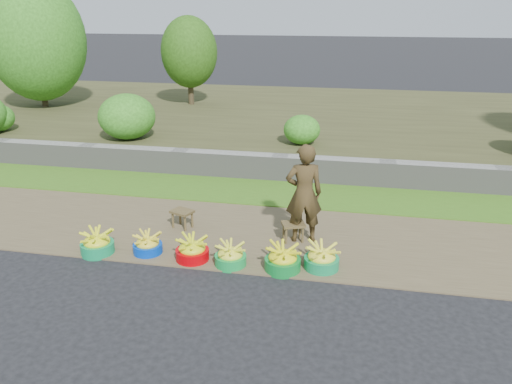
% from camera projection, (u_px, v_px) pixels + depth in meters
% --- Properties ---
extents(ground_plane, '(120.00, 120.00, 0.00)m').
position_uv_depth(ground_plane, '(236.00, 274.00, 6.99)').
color(ground_plane, black).
rests_on(ground_plane, ground).
extents(dirt_shoulder, '(80.00, 2.50, 0.02)m').
position_uv_depth(dirt_shoulder, '(254.00, 235.00, 8.14)').
color(dirt_shoulder, brown).
rests_on(dirt_shoulder, ground).
extents(grass_verge, '(80.00, 1.50, 0.04)m').
position_uv_depth(grass_verge, '(273.00, 193.00, 9.97)').
color(grass_verge, '#40731B').
rests_on(grass_verge, ground).
extents(retaining_wall, '(80.00, 0.35, 0.55)m').
position_uv_depth(retaining_wall, '(280.00, 168.00, 10.66)').
color(retaining_wall, gray).
rests_on(retaining_wall, ground).
extents(earth_bank, '(80.00, 10.00, 0.50)m').
position_uv_depth(earth_bank, '(304.00, 121.00, 15.18)').
color(earth_bank, '#414121').
rests_on(earth_bank, ground).
extents(vegetation, '(33.55, 7.86, 4.17)m').
position_uv_depth(vegetation, '(473.00, 52.00, 12.33)').
color(vegetation, '#382D1C').
rests_on(vegetation, earth_bank).
extents(basin_a, '(0.50, 0.50, 0.37)m').
position_uv_depth(basin_a, '(97.00, 243.00, 7.51)').
color(basin_a, '#0F8A4E').
rests_on(basin_a, ground).
extents(basin_b, '(0.44, 0.44, 0.33)m').
position_uv_depth(basin_b, '(148.00, 245.00, 7.51)').
color(basin_b, '#0036B8').
rests_on(basin_b, ground).
extents(basin_c, '(0.49, 0.49, 0.37)m').
position_uv_depth(basin_c, '(192.00, 250.00, 7.31)').
color(basin_c, '#BD0007').
rests_on(basin_c, ground).
extents(basin_d, '(0.46, 0.46, 0.34)m').
position_uv_depth(basin_d, '(230.00, 256.00, 7.16)').
color(basin_d, '#12933D').
rests_on(basin_d, ground).
extents(basin_e, '(0.51, 0.51, 0.38)m').
position_uv_depth(basin_e, '(283.00, 259.00, 7.02)').
color(basin_e, '#0D792C').
rests_on(basin_e, ground).
extents(basin_f, '(0.50, 0.50, 0.37)m').
position_uv_depth(basin_f, '(322.00, 258.00, 7.06)').
color(basin_f, '#11884C').
rests_on(basin_f, ground).
extents(stool_left, '(0.42, 0.37, 0.31)m').
position_uv_depth(stool_left, '(182.00, 214.00, 8.32)').
color(stool_left, brown).
rests_on(stool_left, dirt_shoulder).
extents(stool_right, '(0.42, 0.37, 0.31)m').
position_uv_depth(stool_right, '(293.00, 227.00, 7.84)').
color(stool_right, brown).
rests_on(stool_right, dirt_shoulder).
extents(vendor_woman, '(0.65, 0.51, 1.58)m').
position_uv_depth(vendor_woman, '(304.00, 194.00, 7.68)').
color(vendor_woman, black).
rests_on(vendor_woman, dirt_shoulder).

